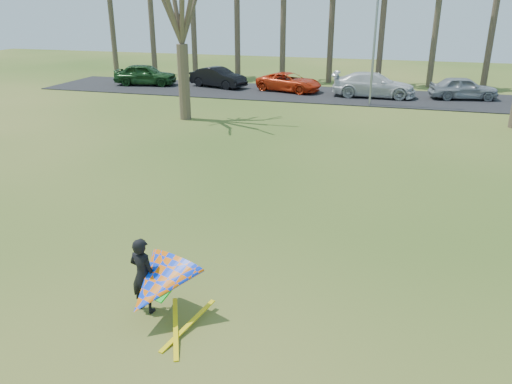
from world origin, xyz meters
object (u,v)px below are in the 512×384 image
(car_1, at_px, (218,77))
(car_0, at_px, (145,74))
(car_2, at_px, (289,82))
(streetlight, at_px, (378,34))
(car_4, at_px, (463,88))
(kite_flyer, at_px, (155,284))
(car_3, at_px, (374,85))

(car_1, bearing_deg, car_0, 112.85)
(car_0, distance_m, car_2, 11.75)
(streetlight, height_order, car_4, streetlight)
(car_1, bearing_deg, streetlight, -90.65)
(streetlight, xyz_separation_m, car_1, (-12.12, 3.90, -3.65))
(car_0, distance_m, car_1, 6.02)
(streetlight, xyz_separation_m, kite_flyer, (-2.89, -25.19, -3.61))
(car_2, distance_m, car_3, 6.26)
(car_3, xyz_separation_m, kite_flyer, (-2.75, -28.18, -0.04))
(car_4, height_order, kite_flyer, kite_flyer)
(car_2, distance_m, kite_flyer, 29.00)
(car_1, relative_size, car_2, 0.94)
(car_4, bearing_deg, car_0, 80.79)
(streetlight, bearing_deg, car_2, 150.47)
(streetlight, height_order, kite_flyer, streetlight)
(car_1, xyz_separation_m, car_2, (5.75, -0.29, -0.08))
(car_1, bearing_deg, car_4, -73.13)
(streetlight, relative_size, car_4, 1.78)
(car_1, distance_m, car_4, 17.99)
(car_2, xyz_separation_m, car_3, (6.23, -0.62, 0.16))
(car_3, bearing_deg, car_1, 85.35)
(car_3, bearing_deg, car_2, 84.04)
(car_0, bearing_deg, car_1, -92.92)
(streetlight, bearing_deg, kite_flyer, -96.55)
(car_0, bearing_deg, car_4, -97.40)
(car_3, relative_size, kite_flyer, 2.41)
(streetlight, xyz_separation_m, car_2, (-6.36, 3.61, -3.72))
(car_2, bearing_deg, car_4, -73.87)
(streetlight, bearing_deg, car_1, 162.17)
(car_3, bearing_deg, car_4, -82.63)
(car_3, bearing_deg, car_0, 88.69)
(car_0, distance_m, car_4, 23.98)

